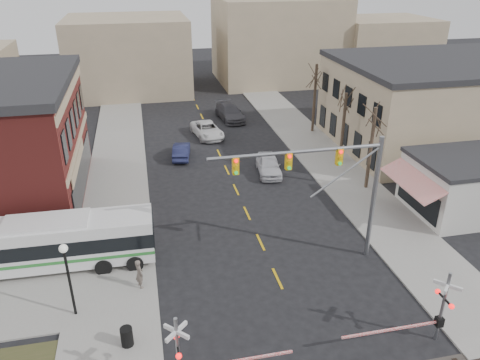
% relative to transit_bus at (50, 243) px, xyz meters
% --- Properties ---
extents(ground, '(160.00, 160.00, 0.00)m').
position_rel_transit_bus_xyz_m(ground, '(13.04, -5.99, -1.78)').
color(ground, black).
rests_on(ground, ground).
extents(sidewalk_west, '(5.00, 60.00, 0.12)m').
position_rel_transit_bus_xyz_m(sidewalk_west, '(3.54, 14.01, -1.72)').
color(sidewalk_west, gray).
rests_on(sidewalk_west, ground).
extents(sidewalk_east, '(5.00, 60.00, 0.12)m').
position_rel_transit_bus_xyz_m(sidewalk_east, '(22.54, 14.01, -1.72)').
color(sidewalk_east, gray).
rests_on(sidewalk_east, ground).
extents(tan_building, '(20.30, 15.30, 8.50)m').
position_rel_transit_bus_xyz_m(tan_building, '(35.04, 14.01, 2.48)').
color(tan_building, gray).
rests_on(tan_building, ground).
extents(awning_shop, '(9.74, 6.20, 4.30)m').
position_rel_transit_bus_xyz_m(awning_shop, '(29.01, 1.01, 0.38)').
color(awning_shop, beige).
rests_on(awning_shop, ground).
extents(tree_east_a, '(0.28, 0.28, 6.75)m').
position_rel_transit_bus_xyz_m(tree_east_a, '(23.54, 6.01, 1.71)').
color(tree_east_a, '#382B21').
rests_on(tree_east_a, sidewalk_east).
extents(tree_east_b, '(0.28, 0.28, 6.30)m').
position_rel_transit_bus_xyz_m(tree_east_b, '(23.84, 12.01, 1.49)').
color(tree_east_b, '#382B21').
rests_on(tree_east_b, sidewalk_east).
extents(tree_east_c, '(0.28, 0.28, 7.20)m').
position_rel_transit_bus_xyz_m(tree_east_c, '(24.04, 20.01, 1.94)').
color(tree_east_c, '#382B21').
rests_on(tree_east_c, sidewalk_east).
extents(transit_bus, '(12.29, 2.95, 3.15)m').
position_rel_transit_bus_xyz_m(transit_bus, '(0.00, 0.00, 0.00)').
color(transit_bus, silver).
rests_on(transit_bus, ground).
extents(traffic_signal_mast, '(10.20, 0.30, 8.00)m').
position_rel_transit_bus_xyz_m(traffic_signal_mast, '(16.49, -2.77, 3.97)').
color(traffic_signal_mast, gray).
rests_on(traffic_signal_mast, ground).
extents(rr_crossing_west, '(5.60, 1.36, 4.00)m').
position_rel_transit_bus_xyz_m(rr_crossing_west, '(7.09, -10.60, 0.19)').
color(rr_crossing_west, gray).
rests_on(rr_crossing_west, ground).
extents(rr_crossing_east, '(5.60, 1.36, 4.00)m').
position_rel_transit_bus_xyz_m(rr_crossing_east, '(18.94, -10.30, 0.19)').
color(rr_crossing_east, gray).
rests_on(rr_crossing_east, ground).
extents(street_lamp, '(0.44, 0.44, 4.32)m').
position_rel_transit_bus_xyz_m(street_lamp, '(1.70, -4.73, 1.43)').
color(street_lamp, black).
rests_on(street_lamp, sidewalk_west).
extents(trash_bin, '(0.60, 0.60, 1.00)m').
position_rel_transit_bus_xyz_m(trash_bin, '(4.39, -7.56, -1.16)').
color(trash_bin, black).
rests_on(trash_bin, sidewalk_west).
extents(car_a, '(2.50, 4.92, 1.61)m').
position_rel_transit_bus_xyz_m(car_a, '(16.50, 10.58, -0.98)').
color(car_a, silver).
rests_on(car_a, ground).
extents(car_b, '(2.09, 4.37, 1.38)m').
position_rel_transit_bus_xyz_m(car_b, '(9.39, 15.78, -1.09)').
color(car_b, '#1A1F43').
rests_on(car_b, ground).
extents(car_c, '(3.28, 5.67, 1.49)m').
position_rel_transit_bus_xyz_m(car_c, '(12.64, 20.98, -1.04)').
color(car_c, silver).
rests_on(car_c, ground).
extents(car_d, '(3.03, 6.10, 1.70)m').
position_rel_transit_bus_xyz_m(car_d, '(16.13, 26.18, -0.93)').
color(car_d, '#47464B').
rests_on(car_d, ground).
extents(pedestrian_near, '(0.65, 0.77, 1.80)m').
position_rel_transit_bus_xyz_m(pedestrian_near, '(5.12, -3.16, -0.76)').
color(pedestrian_near, '#63584F').
rests_on(pedestrian_near, sidewalk_west).
extents(pedestrian_far, '(1.03, 1.06, 1.72)m').
position_rel_transit_bus_xyz_m(pedestrian_far, '(2.89, 1.87, -0.80)').
color(pedestrian_far, '#323559').
rests_on(pedestrian_far, sidewalk_west).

